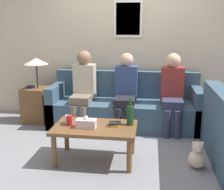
# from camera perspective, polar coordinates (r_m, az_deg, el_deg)

# --- Properties ---
(ground_plane) EXTENTS (16.00, 16.00, 0.00)m
(ground_plane) POSITION_cam_1_polar(r_m,az_deg,el_deg) (4.24, 1.92, -8.22)
(ground_plane) COLOR gray
(wall_back) EXTENTS (9.00, 0.08, 2.60)m
(wall_back) POSITION_cam_1_polar(r_m,az_deg,el_deg) (4.87, 3.25, 10.47)
(wall_back) COLOR beige
(wall_back) RESTS_ON ground_plane
(couch_main) EXTENTS (2.39, 0.84, 0.86)m
(couch_main) POSITION_cam_1_polar(r_m,az_deg,el_deg) (4.61, 2.62, -2.41)
(couch_main) COLOR #385166
(couch_main) RESTS_ON ground_plane
(coffee_table) EXTENTS (0.98, 0.60, 0.44)m
(coffee_table) POSITION_cam_1_polar(r_m,az_deg,el_deg) (3.38, -3.47, -7.33)
(coffee_table) COLOR brown
(coffee_table) RESTS_ON ground_plane
(side_table_with_lamp) EXTENTS (0.45, 0.40, 1.08)m
(side_table_with_lamp) POSITION_cam_1_polar(r_m,az_deg,el_deg) (4.89, -15.17, -0.75)
(side_table_with_lamp) COLOR brown
(side_table_with_lamp) RESTS_ON ground_plane
(wine_bottle) EXTENTS (0.08, 0.08, 0.33)m
(wine_bottle) POSITION_cam_1_polar(r_m,az_deg,el_deg) (3.36, 3.72, -4.01)
(wine_bottle) COLOR #19421E
(wine_bottle) RESTS_ON coffee_table
(drinking_glass) EXTENTS (0.07, 0.07, 0.10)m
(drinking_glass) POSITION_cam_1_polar(r_m,az_deg,el_deg) (3.47, -8.94, -4.89)
(drinking_glass) COLOR silver
(drinking_glass) RESTS_ON coffee_table
(book_stack) EXTENTS (0.16, 0.13, 0.04)m
(book_stack) POSITION_cam_1_polar(r_m,az_deg,el_deg) (3.36, 0.61, -5.90)
(book_stack) COLOR gold
(book_stack) RESTS_ON coffee_table
(soda_can) EXTENTS (0.07, 0.07, 0.12)m
(soda_can) POSITION_cam_1_polar(r_m,az_deg,el_deg) (3.39, -8.65, -5.14)
(soda_can) COLOR red
(soda_can) RESTS_ON coffee_table
(tissue_box) EXTENTS (0.23, 0.12, 0.15)m
(tissue_box) POSITION_cam_1_polar(r_m,az_deg,el_deg) (3.30, -5.27, -5.72)
(tissue_box) COLOR silver
(tissue_box) RESTS_ON coffee_table
(person_left) EXTENTS (0.34, 0.60, 1.21)m
(person_left) POSITION_cam_1_polar(r_m,az_deg,el_deg) (4.51, -5.86, 1.87)
(person_left) COLOR #756651
(person_left) RESTS_ON ground_plane
(person_middle) EXTENTS (0.34, 0.63, 1.18)m
(person_middle) POSITION_cam_1_polar(r_m,az_deg,el_deg) (4.38, 2.80, 1.23)
(person_middle) COLOR black
(person_middle) RESTS_ON ground_plane
(person_right) EXTENTS (0.34, 0.57, 1.19)m
(person_right) POSITION_cam_1_polar(r_m,az_deg,el_deg) (4.34, 12.15, 1.02)
(person_right) COLOR #2D334C
(person_right) RESTS_ON ground_plane
(teddy_bear) EXTENTS (0.20, 0.20, 0.32)m
(teddy_bear) POSITION_cam_1_polar(r_m,az_deg,el_deg) (3.44, 16.91, -11.84)
(teddy_bear) COLOR beige
(teddy_bear) RESTS_ON ground_plane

